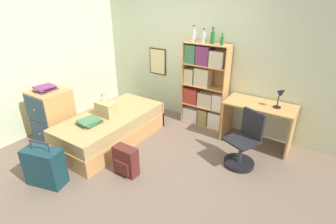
{
  "coord_description": "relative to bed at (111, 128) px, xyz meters",
  "views": [
    {
      "loc": [
        2.36,
        -2.76,
        2.41
      ],
      "look_at": [
        0.42,
        0.19,
        0.75
      ],
      "focal_mm": 28.0,
      "sensor_mm": 36.0,
      "label": 1
    }
  ],
  "objects": [
    {
      "name": "dresser",
      "position": [
        -0.85,
        -0.51,
        0.21
      ],
      "size": [
        0.56,
        0.58,
        0.91
      ],
      "color": "tan",
      "rests_on": "ground_plane"
    },
    {
      "name": "suitcase",
      "position": [
        0.06,
        -1.31,
        0.02
      ],
      "size": [
        0.56,
        0.38,
        0.66
      ],
      "color": "#143842",
      "rests_on": "ground_plane"
    },
    {
      "name": "bed",
      "position": [
        0.0,
        0.0,
        0.0
      ],
      "size": [
        0.93,
        1.9,
        0.49
      ],
      "color": "tan",
      "rests_on": "ground_plane"
    },
    {
      "name": "magazine_pile_on_dresser",
      "position": [
        -0.88,
        -0.53,
        0.7
      ],
      "size": [
        0.3,
        0.34,
        0.07
      ],
      "color": "#7A336B",
      "rests_on": "dresser"
    },
    {
      "name": "bookcase",
      "position": [
        1.02,
        1.42,
        0.51
      ],
      "size": [
        0.84,
        0.28,
        1.57
      ],
      "color": "tan",
      "rests_on": "ground_plane"
    },
    {
      "name": "backpack",
      "position": [
        0.83,
        -0.56,
        -0.03
      ],
      "size": [
        0.35,
        0.2,
        0.43
      ],
      "color": "#56231E",
      "rests_on": "ground_plane"
    },
    {
      "name": "bottle_clear",
      "position": [
        1.13,
        1.43,
        1.43
      ],
      "size": [
        0.08,
        0.08,
        0.27
      ],
      "color": "#1E6B2D",
      "rests_on": "bookcase"
    },
    {
      "name": "bottle_blue",
      "position": [
        1.32,
        1.38,
        1.4
      ],
      "size": [
        0.06,
        0.06,
        0.2
      ],
      "color": "#1E6B2D",
      "rests_on": "bookcase"
    },
    {
      "name": "desk_chair",
      "position": [
        2.12,
        0.57,
        0.03
      ],
      "size": [
        0.54,
        0.54,
        0.85
      ],
      "color": "black",
      "rests_on": "ground_plane"
    },
    {
      "name": "handbag",
      "position": [
        -0.03,
        -0.05,
        0.37
      ],
      "size": [
        0.33,
        0.22,
        0.39
      ],
      "color": "tan",
      "rests_on": "bed"
    },
    {
      "name": "book_stack_on_bed",
      "position": [
        -0.03,
        -0.41,
        0.28
      ],
      "size": [
        0.32,
        0.37,
        0.07
      ],
      "color": "#427A4C",
      "rests_on": "bed"
    },
    {
      "name": "wall_back",
      "position": [
        0.64,
        1.61,
        1.06
      ],
      "size": [
        10.0,
        0.09,
        2.6
      ],
      "color": "beige",
      "rests_on": "ground_plane"
    },
    {
      "name": "wall_left",
      "position": [
        -1.39,
        -0.02,
        1.06
      ],
      "size": [
        0.06,
        10.0,
        2.6
      ],
      "color": "beige",
      "rests_on": "ground_plane"
    },
    {
      "name": "desk",
      "position": [
        2.12,
        1.28,
        0.26
      ],
      "size": [
        1.11,
        0.56,
        0.73
      ],
      "color": "tan",
      "rests_on": "ground_plane"
    },
    {
      "name": "ground_plane",
      "position": [
        0.64,
        -0.02,
        -0.24
      ],
      "size": [
        14.0,
        14.0,
        0.0
      ],
      "primitive_type": "plane",
      "color": "#756051"
    },
    {
      "name": "desk_lamp",
      "position": [
        2.39,
        1.29,
        0.71
      ],
      "size": [
        0.16,
        0.12,
        0.34
      ],
      "color": "black",
      "rests_on": "desk"
    },
    {
      "name": "bottle_green",
      "position": [
        0.77,
        1.41,
        1.43
      ],
      "size": [
        0.07,
        0.07,
        0.28
      ],
      "color": "#B7BCC1",
      "rests_on": "bookcase"
    },
    {
      "name": "bottle_brown",
      "position": [
        0.96,
        1.42,
        1.42
      ],
      "size": [
        0.08,
        0.08,
        0.24
      ],
      "color": "#B7BCC1",
      "rests_on": "bookcase"
    }
  ]
}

